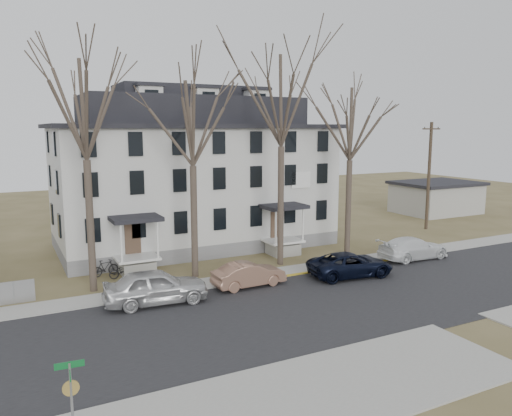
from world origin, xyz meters
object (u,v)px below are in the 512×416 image
car_white (413,249)px  bicycle_left (123,271)px  car_tan (249,275)px  street_sign (71,394)px  utility_pole_far (429,175)px  tree_mid_left (192,117)px  car_silver (156,287)px  tree_far_left (84,102)px  tree_center (282,94)px  tree_mid_right (351,119)px  boarding_house (194,175)px  bicycle_right (105,268)px  car_navy (351,265)px

car_white → bicycle_left: size_ratio=3.02×
car_tan → street_sign: bearing=133.2°
car_white → bicycle_left: 19.36m
bicycle_left → utility_pole_far: bearing=-87.5°
tree_mid_left → car_silver: tree_mid_left is taller
street_sign → tree_far_left: bearing=83.7°
tree_center → tree_mid_right: (5.50, 0.00, -1.48)m
boarding_house → street_sign: (-11.85, -22.55, -3.58)m
tree_center → street_sign: bearing=-135.9°
tree_mid_left → tree_center: 6.18m
tree_center → bicycle_left: (-10.00, 1.57, -10.63)m
tree_mid_right → bicycle_left: size_ratio=7.40×
street_sign → car_white: bearing=30.5°
boarding_house → car_white: boarding_house is taller
bicycle_right → street_sign: size_ratio=0.62×
tree_mid_right → bicycle_left: (-15.50, 1.57, -9.15)m
tree_mid_left → car_tan: bearing=-58.9°
tree_far_left → car_tan: tree_far_left is taller
tree_mid_right → car_white: bearing=-43.0°
tree_center → bicycle_left: tree_center is taller
utility_pole_far → tree_mid_right: bearing=-160.7°
utility_pole_far → car_navy: utility_pole_far is taller
tree_center → car_silver: tree_center is taller
tree_mid_left → tree_mid_right: (11.50, 0.00, 0.00)m
tree_center → utility_pole_far: 19.03m
boarding_house → car_navy: (5.41, -12.54, -4.65)m
tree_far_left → bicycle_right: size_ratio=8.13×
utility_pole_far → car_navy: bearing=-150.4°
car_silver → street_sign: bearing=157.9°
car_white → tree_mid_right: bearing=47.9°
car_white → tree_center: bearing=71.6°
tree_mid_right → car_navy: tree_mid_right is taller
tree_mid_right → bicycle_right: (-16.41, 2.46, -9.10)m
boarding_house → tree_center: size_ratio=1.41×
tree_mid_left → tree_center: bearing=0.0°
tree_far_left → car_white: 23.10m
tree_mid_left → tree_mid_right: size_ratio=1.00×
tree_far_left → car_tan: (8.02, -3.34, -9.64)m
car_silver → bicycle_left: size_ratio=3.08×
car_white → bicycle_right: car_white is taller
tree_far_left → bicycle_left: bearing=38.0°
tree_far_left → car_tan: bearing=-22.6°
tree_mid_left → utility_pole_far: tree_mid_left is taller
tree_center → car_silver: bearing=-158.7°
tree_far_left → street_sign: tree_far_left is taller
tree_mid_left → street_sign: bearing=-121.6°
car_navy → street_sign: 19.99m
boarding_house → tree_mid_right: tree_mid_right is taller
bicycle_left → street_sign: street_sign is taller
boarding_house → bicycle_left: bearing=-136.7°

